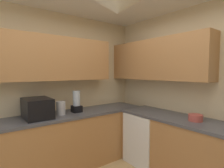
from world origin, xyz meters
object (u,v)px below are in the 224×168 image
kettle (61,108)px  blender_appliance (77,103)px  bowl (196,118)px  microwave (37,108)px  dishwasher (147,138)px

kettle → blender_appliance: bearing=94.1°
kettle → bowl: kettle is taller
microwave → bowl: bearing=48.3°
blender_appliance → bowl: bearing=35.1°
microwave → dishwasher: bearing=68.2°
microwave → blender_appliance: blender_appliance is taller
bowl → blender_appliance: blender_appliance is taller
microwave → blender_appliance: (0.00, 0.63, 0.02)m
dishwasher → bowl: 0.99m
dishwasher → microwave: 1.89m
microwave → kettle: 0.35m
dishwasher → bowl: (0.84, 0.03, 0.52)m
dishwasher → bowl: bowl is taller
dishwasher → kettle: bearing=-116.2°
blender_appliance → dishwasher: bearing=57.2°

